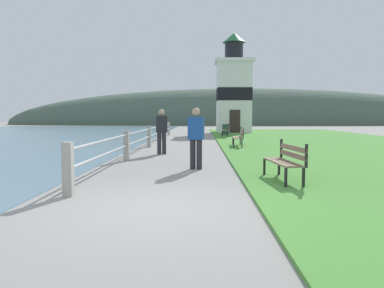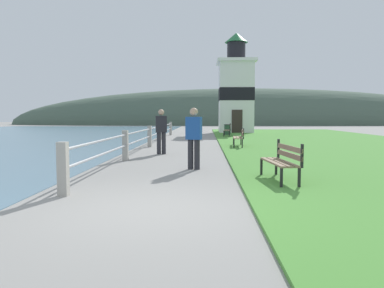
{
  "view_description": "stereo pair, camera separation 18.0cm",
  "coord_description": "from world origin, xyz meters",
  "px_view_note": "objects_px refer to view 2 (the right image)",
  "views": [
    {
      "loc": [
        0.82,
        -5.88,
        1.51
      ],
      "look_at": [
        0.45,
        10.03,
        0.3
      ],
      "focal_mm": 35.0,
      "sensor_mm": 36.0,
      "label": 1
    },
    {
      "loc": [
        1.0,
        -5.88,
        1.51
      ],
      "look_at": [
        0.45,
        10.03,
        0.3
      ],
      "focal_mm": 35.0,
      "sensor_mm": 36.0,
      "label": 2
    }
  ],
  "objects_px": {
    "park_bench_midway": "(240,136)",
    "person_by_railing": "(161,130)",
    "park_bench_far": "(228,129)",
    "person_strolling": "(194,136)",
    "lighthouse": "(236,91)",
    "trash_bin": "(227,130)",
    "park_bench_near": "(283,159)"
  },
  "relations": [
    {
      "from": "park_bench_far",
      "to": "lighthouse",
      "type": "relative_size",
      "value": 0.22
    },
    {
      "from": "person_by_railing",
      "to": "trash_bin",
      "type": "relative_size",
      "value": 2.09
    },
    {
      "from": "park_bench_near",
      "to": "park_bench_midway",
      "type": "xyz_separation_m",
      "value": [
        -0.1,
        9.4,
        0.0
      ]
    },
    {
      "from": "park_bench_near",
      "to": "person_by_railing",
      "type": "height_order",
      "value": "person_by_railing"
    },
    {
      "from": "park_bench_far",
      "to": "trash_bin",
      "type": "xyz_separation_m",
      "value": [
        0.07,
        1.96,
        -0.12
      ]
    },
    {
      "from": "person_strolling",
      "to": "person_by_railing",
      "type": "xyz_separation_m",
      "value": [
        -1.4,
        4.1,
        0.01
      ]
    },
    {
      "from": "park_bench_near",
      "to": "park_bench_far",
      "type": "bearing_deg",
      "value": -95.58
    },
    {
      "from": "person_by_railing",
      "to": "lighthouse",
      "type": "bearing_deg",
      "value": -23.98
    },
    {
      "from": "lighthouse",
      "to": "person_strolling",
      "type": "xyz_separation_m",
      "value": [
        -3.01,
        -22.66,
        -2.73
      ]
    },
    {
      "from": "person_strolling",
      "to": "trash_bin",
      "type": "bearing_deg",
      "value": 9.85
    },
    {
      "from": "park_bench_midway",
      "to": "person_by_railing",
      "type": "relative_size",
      "value": 1.12
    },
    {
      "from": "park_bench_near",
      "to": "lighthouse",
      "type": "distance_m",
      "value": 24.93
    },
    {
      "from": "park_bench_midway",
      "to": "park_bench_far",
      "type": "xyz_separation_m",
      "value": [
        0.0,
        8.92,
        -0.0
      ]
    },
    {
      "from": "park_bench_far",
      "to": "person_by_railing",
      "type": "height_order",
      "value": "person_by_railing"
    },
    {
      "from": "lighthouse",
      "to": "person_strolling",
      "type": "height_order",
      "value": "lighthouse"
    },
    {
      "from": "park_bench_midway",
      "to": "lighthouse",
      "type": "distance_m",
      "value": 15.67
    },
    {
      "from": "person_by_railing",
      "to": "trash_bin",
      "type": "height_order",
      "value": "person_by_railing"
    },
    {
      "from": "person_strolling",
      "to": "lighthouse",
      "type": "bearing_deg",
      "value": 8.64
    },
    {
      "from": "park_bench_near",
      "to": "trash_bin",
      "type": "xyz_separation_m",
      "value": [
        -0.02,
        20.28,
        -0.11
      ]
    },
    {
      "from": "person_strolling",
      "to": "trash_bin",
      "type": "xyz_separation_m",
      "value": [
        2.03,
        18.22,
        -0.51
      ]
    },
    {
      "from": "park_bench_midway",
      "to": "person_by_railing",
      "type": "xyz_separation_m",
      "value": [
        -3.36,
        -3.24,
        0.41
      ]
    },
    {
      "from": "park_bench_near",
      "to": "park_bench_far",
      "type": "height_order",
      "value": "same"
    },
    {
      "from": "park_bench_far",
      "to": "trash_bin",
      "type": "height_order",
      "value": "park_bench_far"
    },
    {
      "from": "park_bench_midway",
      "to": "park_bench_far",
      "type": "distance_m",
      "value": 8.92
    },
    {
      "from": "park_bench_near",
      "to": "person_by_railing",
      "type": "bearing_deg",
      "value": -66.6
    },
    {
      "from": "park_bench_midway",
      "to": "trash_bin",
      "type": "xyz_separation_m",
      "value": [
        0.07,
        10.88,
        -0.12
      ]
    },
    {
      "from": "park_bench_midway",
      "to": "lighthouse",
      "type": "height_order",
      "value": "lighthouse"
    },
    {
      "from": "park_bench_near",
      "to": "person_by_railing",
      "type": "xyz_separation_m",
      "value": [
        -3.45,
        6.16,
        0.42
      ]
    },
    {
      "from": "trash_bin",
      "to": "park_bench_near",
      "type": "bearing_deg",
      "value": -89.93
    },
    {
      "from": "person_by_railing",
      "to": "park_bench_near",
      "type": "bearing_deg",
      "value": -161.33
    },
    {
      "from": "park_bench_far",
      "to": "trash_bin",
      "type": "bearing_deg",
      "value": -87.45
    },
    {
      "from": "park_bench_far",
      "to": "person_strolling",
      "type": "height_order",
      "value": "person_strolling"
    }
  ]
}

